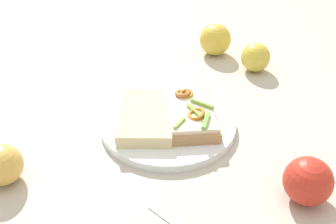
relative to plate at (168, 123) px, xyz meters
name	(u,v)px	position (x,y,z in m)	size (l,w,h in m)	color
ground_plane	(168,127)	(0.00, 0.00, -0.01)	(2.00, 2.00, 0.00)	#BBB3A2
plate	(168,123)	(0.00, 0.00, 0.00)	(0.27, 0.27, 0.02)	white
sandwich	(190,113)	(0.04, 0.01, 0.02)	(0.12, 0.18, 0.04)	tan
bread_slice_side	(146,116)	(-0.04, -0.01, 0.02)	(0.17, 0.10, 0.02)	beige
apple_0	(2,165)	(-0.26, -0.17, 0.03)	(0.07, 0.07, 0.07)	gold
apple_1	(215,40)	(0.10, 0.34, 0.03)	(0.08, 0.08, 0.08)	gold
apple_2	(308,181)	(0.23, -0.17, 0.03)	(0.08, 0.08, 0.08)	red
apple_3	(256,57)	(0.20, 0.25, 0.03)	(0.07, 0.07, 0.07)	gold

